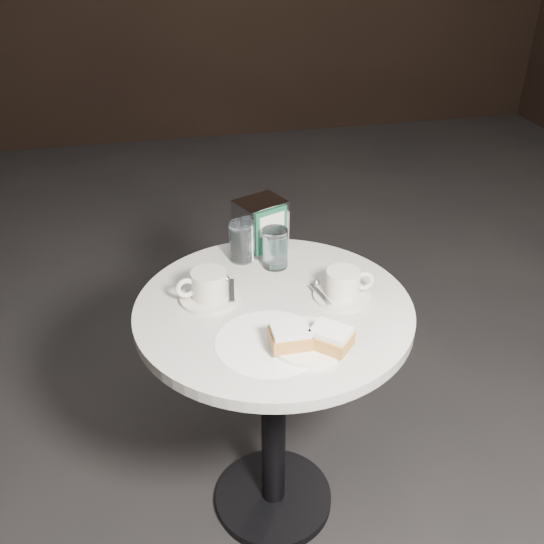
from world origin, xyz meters
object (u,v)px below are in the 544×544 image
at_px(cafe_table, 274,366).
at_px(water_glass_left, 242,242).
at_px(coffee_cup_left, 208,288).
at_px(water_glass_right, 275,249).
at_px(napkin_dispenser, 261,225).
at_px(beignet_plate, 310,339).
at_px(coffee_cup_right, 343,286).

relative_size(cafe_table, water_glass_left, 6.64).
relative_size(coffee_cup_left, water_glass_left, 1.51).
xyz_separation_m(water_glass_right, napkin_dispenser, (-0.02, 0.10, 0.02)).
height_order(water_glass_right, napkin_dispenser, napkin_dispenser).
bearing_deg(beignet_plate, cafe_table, 103.24).
bearing_deg(water_glass_left, coffee_cup_left, -122.91).
xyz_separation_m(coffee_cup_right, water_glass_right, (-0.13, 0.19, 0.02)).
bearing_deg(water_glass_left, beignet_plate, -79.26).
distance_m(coffee_cup_left, napkin_dispenser, 0.30).
bearing_deg(beignet_plate, napkin_dispenser, 91.93).
distance_m(coffee_cup_left, water_glass_left, 0.22).
distance_m(cafe_table, beignet_plate, 0.29).
height_order(cafe_table, water_glass_left, water_glass_left).
xyz_separation_m(beignet_plate, water_glass_right, (0.00, 0.37, 0.03)).
distance_m(water_glass_left, water_glass_right, 0.10).
height_order(coffee_cup_left, coffee_cup_right, coffee_cup_left).
bearing_deg(coffee_cup_right, coffee_cup_left, 173.11).
xyz_separation_m(beignet_plate, coffee_cup_right, (0.14, 0.18, 0.01)).
xyz_separation_m(cafe_table, coffee_cup_left, (-0.15, 0.06, 0.23)).
xyz_separation_m(coffee_cup_right, napkin_dispenser, (-0.15, 0.29, 0.04)).
relative_size(water_glass_left, napkin_dispenser, 0.71).
distance_m(cafe_table, water_glass_left, 0.35).
bearing_deg(water_glass_left, water_glass_right, -33.37).
bearing_deg(cafe_table, coffee_cup_left, 158.24).
bearing_deg(water_glass_left, cafe_table, -81.16).
height_order(coffee_cup_left, water_glass_left, water_glass_left).
height_order(beignet_plate, napkin_dispenser, napkin_dispenser).
xyz_separation_m(water_glass_left, water_glass_right, (0.08, -0.06, -0.00)).
bearing_deg(cafe_table, napkin_dispenser, 84.75).
bearing_deg(cafe_table, water_glass_right, 76.24).
bearing_deg(coffee_cup_left, napkin_dispenser, 45.29).
height_order(beignet_plate, water_glass_right, water_glass_right).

